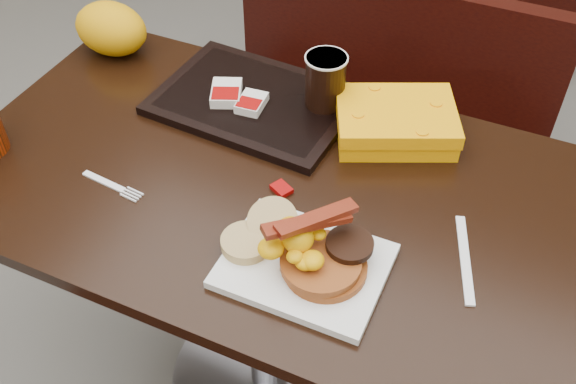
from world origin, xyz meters
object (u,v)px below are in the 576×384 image
at_px(platter, 304,266).
at_px(fork, 104,182).
at_px(table_near, 268,298).
at_px(bench_near_n, 369,126).
at_px(hashbrown_sleeve_right, 252,103).
at_px(paper_bag, 111,29).
at_px(knife, 465,259).
at_px(clamshell, 396,122).
at_px(pancake_stack, 325,264).
at_px(tray, 255,101).
at_px(coffee_cup_far, 325,81).
at_px(hashbrown_sleeve_left, 226,93).

height_order(platter, fork, platter).
distance_m(table_near, bench_near_n, 0.70).
distance_m(table_near, hashbrown_sleeve_right, 0.45).
bearing_deg(paper_bag, knife, -17.52).
bearing_deg(clamshell, bench_near_n, 87.01).
distance_m(hashbrown_sleeve_right, clamshell, 0.30).
height_order(pancake_stack, tray, pancake_stack).
height_order(platter, coffee_cup_far, coffee_cup_far).
relative_size(bench_near_n, platter, 3.77).
height_order(pancake_stack, hashbrown_sleeve_right, pancake_stack).
height_order(table_near, hashbrown_sleeve_left, hashbrown_sleeve_left).
distance_m(coffee_cup_far, clamshell, 0.17).
height_order(hashbrown_sleeve_left, clamshell, clamshell).
height_order(fork, tray, tray).
distance_m(bench_near_n, knife, 0.92).
relative_size(pancake_stack, clamshell, 0.59).
bearing_deg(tray, platter, -49.74).
distance_m(table_near, paper_bag, 0.71).
relative_size(knife, tray, 0.48).
distance_m(table_near, hashbrown_sleeve_left, 0.47).
bearing_deg(pancake_stack, table_near, 139.34).
bearing_deg(fork, table_near, 32.00).
bearing_deg(hashbrown_sleeve_left, paper_bag, 144.74).
xyz_separation_m(tray, hashbrown_sleeve_right, (0.01, -0.03, 0.02)).
relative_size(pancake_stack, hashbrown_sleeve_left, 1.65).
xyz_separation_m(table_near, tray, (-0.12, 0.20, 0.38)).
bearing_deg(hashbrown_sleeve_right, clamshell, 6.50).
relative_size(fork, hashbrown_sleeve_right, 1.93).
bearing_deg(bench_near_n, hashbrown_sleeve_left, -108.23).
distance_m(platter, pancake_stack, 0.04).
height_order(knife, tray, tray).
relative_size(knife, coffee_cup_far, 1.71).
relative_size(table_near, clamshell, 5.11).
bearing_deg(paper_bag, hashbrown_sleeve_left, -12.18).
bearing_deg(platter, tray, 126.66).
xyz_separation_m(table_near, bench_near_n, (0.00, 0.70, -0.02)).
height_order(platter, hashbrown_sleeve_left, hashbrown_sleeve_left).
xyz_separation_m(table_near, hashbrown_sleeve_left, (-0.17, 0.18, 0.41)).
bearing_deg(clamshell, hashbrown_sleeve_right, 167.30).
relative_size(hashbrown_sleeve_left, hashbrown_sleeve_right, 1.19).
relative_size(platter, tray, 0.65).
relative_size(bench_near_n, clamshell, 4.26).
bearing_deg(hashbrown_sleeve_left, fork, -130.78).
xyz_separation_m(tray, coffee_cup_far, (0.14, 0.04, 0.07)).
relative_size(clamshell, paper_bag, 1.35).
distance_m(bench_near_n, coffee_cup_far, 0.65).
distance_m(pancake_stack, clamshell, 0.39).
xyz_separation_m(pancake_stack, tray, (-0.31, 0.36, -0.02)).
bearing_deg(hashbrown_sleeve_right, platter, -56.72).
distance_m(hashbrown_sleeve_left, hashbrown_sleeve_right, 0.06).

